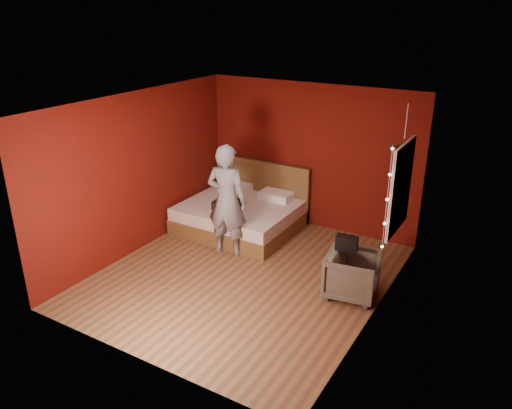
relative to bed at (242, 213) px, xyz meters
name	(u,v)px	position (x,y,z in m)	size (l,w,h in m)	color
floor	(244,275)	(0.95, -1.45, -0.28)	(4.50, 4.50, 0.00)	brown
room_walls	(243,170)	(0.95, -1.45, 1.40)	(4.04, 4.54, 2.62)	#5B1009
window	(400,188)	(2.92, -0.55, 1.22)	(0.05, 0.97, 1.27)	white
fairy_lights	(387,200)	(2.89, -1.08, 1.22)	(0.04, 0.04, 1.45)	silver
bed	(242,213)	(0.00, 0.00, 0.00)	(1.98, 1.68, 1.09)	brown
person	(227,201)	(0.32, -0.95, 0.64)	(0.67, 0.44, 1.85)	gray
armchair	(352,275)	(2.54, -1.15, 0.04)	(0.69, 0.71, 0.65)	#5D5A4A
handbag	(347,243)	(2.40, -1.09, 0.47)	(0.30, 0.15, 0.21)	black
throw_pillow	(227,204)	(-0.10, -0.34, 0.28)	(0.40, 0.40, 0.14)	black
hanging_plant	(403,153)	(2.83, -0.29, 1.64)	(0.42, 0.38, 0.87)	silver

